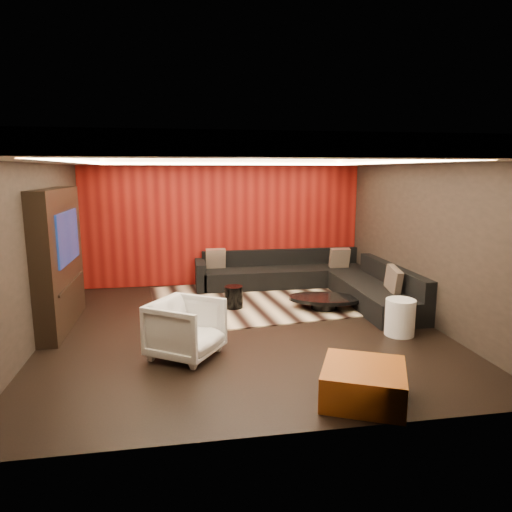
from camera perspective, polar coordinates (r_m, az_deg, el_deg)
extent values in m
cube|color=black|center=(7.35, -1.54, -9.09)|extent=(6.00, 6.00, 0.02)
cube|color=silver|center=(6.93, -1.66, 13.45)|extent=(6.00, 6.00, 0.02)
cube|color=black|center=(9.96, -4.04, 4.45)|extent=(6.00, 0.02, 2.80)
cube|color=black|center=(7.23, -25.96, 1.05)|extent=(0.02, 6.00, 2.80)
cube|color=black|center=(7.99, 20.31, 2.29)|extent=(0.02, 6.00, 2.80)
cube|color=#6B0C0A|center=(9.92, -4.02, 4.43)|extent=(5.98, 0.05, 2.78)
cube|color=silver|center=(9.60, -3.96, 11.93)|extent=(6.00, 0.60, 0.22)
cube|color=silver|center=(4.27, 3.58, 13.58)|extent=(6.00, 0.60, 0.22)
cube|color=silver|center=(7.07, -24.36, 11.50)|extent=(0.60, 4.80, 0.22)
cube|color=silver|center=(7.77, 18.91, 11.71)|extent=(0.60, 4.80, 0.22)
cube|color=#FFD899|center=(9.26, -3.74, 11.43)|extent=(4.80, 0.08, 0.04)
cube|color=#FFD899|center=(4.59, 2.57, 12.25)|extent=(4.80, 0.08, 0.04)
cube|color=#FFD899|center=(6.99, -21.56, 10.98)|extent=(0.08, 4.80, 0.04)
cube|color=#FFD899|center=(7.62, 16.58, 11.19)|extent=(0.08, 4.80, 0.04)
cube|color=black|center=(7.80, -23.45, -0.36)|extent=(0.30, 2.00, 2.20)
cube|color=black|center=(7.71, -22.49, 2.23)|extent=(0.04, 1.30, 0.80)
cube|color=black|center=(7.85, -22.10, -3.19)|extent=(0.04, 1.60, 0.04)
cube|color=beige|center=(8.87, 0.50, -5.46)|extent=(4.33, 3.46, 0.02)
cylinder|color=black|center=(8.34, 8.51, -5.79)|extent=(1.60, 1.60, 0.21)
cylinder|color=black|center=(8.29, -2.82, -5.13)|extent=(0.40, 0.40, 0.40)
ellipsoid|color=#BFB394|center=(7.73, -11.11, -6.65)|extent=(0.66, 0.66, 0.36)
cylinder|color=white|center=(7.31, 17.56, -7.31)|extent=(0.59, 0.59, 0.56)
cube|color=#A64F15|center=(5.27, 13.28, -15.24)|extent=(1.15, 1.15, 0.39)
imported|color=silver|center=(6.24, -8.75, -8.96)|extent=(1.17, 1.17, 0.78)
cube|color=black|center=(9.92, 3.52, -2.60)|extent=(3.50, 0.90, 0.40)
cube|color=black|center=(10.18, 3.10, -0.10)|extent=(3.50, 0.20, 0.35)
cube|color=black|center=(8.72, 14.56, -4.80)|extent=(0.90, 2.60, 0.40)
cube|color=black|center=(8.78, 16.76, -2.28)|extent=(0.20, 2.60, 0.35)
cube|color=black|center=(9.66, -6.94, -2.42)|extent=(0.20, 0.90, 0.60)
cube|color=tan|center=(9.79, -5.07, -0.29)|extent=(0.42, 0.20, 0.44)
cube|color=tan|center=(8.21, 16.82, -2.84)|extent=(0.12, 0.50, 0.50)
cube|color=tan|center=(9.97, 10.41, -0.23)|extent=(0.42, 0.20, 0.44)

